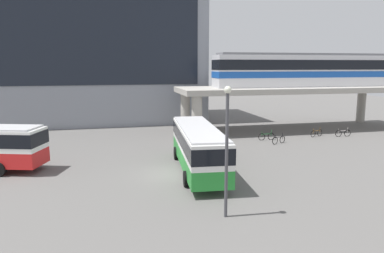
# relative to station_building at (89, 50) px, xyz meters

# --- Properties ---
(ground_plane) EXTENTS (120.00, 120.00, 0.00)m
(ground_plane) POSITION_rel_station_building_xyz_m (6.37, -17.24, -9.58)
(ground_plane) COLOR #605E5B
(station_building) EXTENTS (29.54, 14.59, 19.14)m
(station_building) POSITION_rel_station_building_xyz_m (0.00, 0.00, 0.00)
(station_building) COLOR gray
(station_building) RESTS_ON ground_plane
(elevated_platform) EXTENTS (26.41, 7.36, 5.01)m
(elevated_platform) POSITION_rel_station_building_xyz_m (23.13, -12.92, -5.25)
(elevated_platform) COLOR #ADA89E
(elevated_platform) RESTS_ON ground_plane
(train) EXTENTS (21.14, 2.96, 3.84)m
(train) POSITION_rel_station_building_xyz_m (24.47, -12.92, -2.60)
(train) COLOR silver
(train) RESTS_ON elevated_platform
(bus_main) EXTENTS (3.48, 11.22, 3.22)m
(bus_main) POSITION_rel_station_building_xyz_m (8.47, -26.97, -7.59)
(bus_main) COLOR #268C33
(bus_main) RESTS_ON ground_plane
(bicycle_brown) EXTENTS (1.71, 0.63, 1.04)m
(bicycle_brown) POSITION_rel_station_building_xyz_m (23.81, -17.64, -9.22)
(bicycle_brown) COLOR black
(bicycle_brown) RESTS_ON ground_plane
(bicycle_silver) EXTENTS (1.79, 0.15, 1.04)m
(bicycle_silver) POSITION_rel_station_building_xyz_m (26.55, -18.29, -9.22)
(bicycle_silver) COLOR black
(bicycle_silver) RESTS_ON ground_plane
(bicycle_green) EXTENTS (1.79, 0.13, 1.04)m
(bicycle_green) POSITION_rel_station_building_xyz_m (17.85, -18.09, -9.22)
(bicycle_green) COLOR black
(bicycle_green) RESTS_ON ground_plane
(bicycle_black) EXTENTS (1.68, 0.74, 1.04)m
(bicycle_black) POSITION_rel_station_building_xyz_m (18.29, -19.92, -9.22)
(bicycle_black) COLOR black
(bicycle_black) RESTS_ON ground_plane
(lamp_post) EXTENTS (0.36, 0.36, 6.52)m
(lamp_post) POSITION_rel_station_building_xyz_m (7.95, -34.78, -5.74)
(lamp_post) COLOR #3F3F44
(lamp_post) RESTS_ON ground_plane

